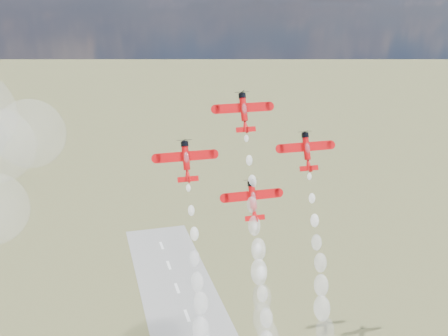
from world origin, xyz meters
TOP-DOWN VIEW (x-y plane):
  - plane_lead at (6.00, 22.19)m, footprint 13.65×6.25m
  - plane_left at (-9.15, 18.24)m, footprint 13.65×6.25m
  - plane_right at (21.16, 18.24)m, footprint 13.65×6.25m
  - plane_slot at (6.00, 14.29)m, footprint 13.65×6.25m
  - smoke_trail_lead at (5.85, 5.63)m, footprint 5.63×20.85m
  - smoke_trail_right at (21.10, 1.81)m, footprint 5.62×20.82m

SIDE VIEW (x-z plane):
  - smoke_trail_right at x=21.10m, z-range 11.57..59.43m
  - smoke_trail_lead at x=5.85m, z-range 21.81..69.13m
  - plane_slot at x=6.00m, z-range 62.50..71.79m
  - plane_left at x=-9.15m, z-range 72.34..81.64m
  - plane_right at x=21.16m, z-range 72.34..81.64m
  - plane_lead at x=6.00m, z-range 82.19..91.49m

